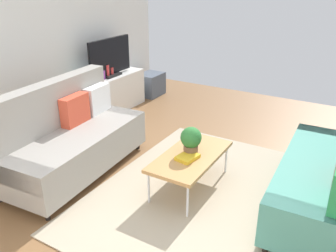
{
  "coord_description": "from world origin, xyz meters",
  "views": [
    {
      "loc": [
        -3.0,
        -1.4,
        2.26
      ],
      "look_at": [
        0.19,
        0.49,
        0.65
      ],
      "focal_mm": 37.67,
      "sensor_mm": 36.0,
      "label": 1
    }
  ],
  "objects_px": {
    "potted_plant": "(191,139)",
    "vase_0": "(84,78)",
    "tv_console": "(112,94)",
    "storage_trunk": "(151,84)",
    "couch_beige": "(71,137)",
    "tv": "(110,58)",
    "vase_1": "(92,76)",
    "couch_green": "(334,175)",
    "coffee_table": "(191,157)",
    "bottle_0": "(104,75)",
    "table_book_0": "(187,157)",
    "bottle_1": "(108,71)",
    "bottle_2": "(112,72)"
  },
  "relations": [
    {
      "from": "potted_plant",
      "to": "vase_0",
      "type": "relative_size",
      "value": 1.78
    },
    {
      "from": "storage_trunk",
      "to": "vase_0",
      "type": "xyz_separation_m",
      "value": [
        -1.68,
        0.15,
        0.51
      ]
    },
    {
      "from": "storage_trunk",
      "to": "vase_1",
      "type": "distance_m",
      "value": 1.59
    },
    {
      "from": "storage_trunk",
      "to": "vase_0",
      "type": "bearing_deg",
      "value": 174.9
    },
    {
      "from": "tv_console",
      "to": "coffee_table",
      "type": "bearing_deg",
      "value": -122.53
    },
    {
      "from": "tv",
      "to": "vase_1",
      "type": "height_order",
      "value": "tv"
    },
    {
      "from": "bottle_0",
      "to": "coffee_table",
      "type": "bearing_deg",
      "value": -119.0
    },
    {
      "from": "storage_trunk",
      "to": "bottle_2",
      "type": "bearing_deg",
      "value": 176.88
    },
    {
      "from": "storage_trunk",
      "to": "couch_green",
      "type": "bearing_deg",
      "value": -122.2
    },
    {
      "from": "couch_beige",
      "to": "tv",
      "type": "relative_size",
      "value": 1.96
    },
    {
      "from": "tv_console",
      "to": "vase_1",
      "type": "height_order",
      "value": "vase_1"
    },
    {
      "from": "bottle_0",
      "to": "bottle_1",
      "type": "height_order",
      "value": "bottle_1"
    },
    {
      "from": "tv_console",
      "to": "potted_plant",
      "type": "bearing_deg",
      "value": -122.23
    },
    {
      "from": "vase_0",
      "to": "coffee_table",
      "type": "bearing_deg",
      "value": -110.8
    },
    {
      "from": "vase_1",
      "to": "vase_0",
      "type": "bearing_deg",
      "value": 180.0
    },
    {
      "from": "tv_console",
      "to": "table_book_0",
      "type": "xyz_separation_m",
      "value": [
        -1.58,
        -2.34,
        0.12
      ]
    },
    {
      "from": "table_book_0",
      "to": "storage_trunk",
      "type": "bearing_deg",
      "value": 39.8
    },
    {
      "from": "vase_0",
      "to": "bottle_0",
      "type": "height_order",
      "value": "vase_0"
    },
    {
      "from": "couch_green",
      "to": "potted_plant",
      "type": "height_order",
      "value": "couch_green"
    },
    {
      "from": "coffee_table",
      "to": "vase_1",
      "type": "bearing_deg",
      "value": 65.57
    },
    {
      "from": "couch_beige",
      "to": "couch_green",
      "type": "height_order",
      "value": "same"
    },
    {
      "from": "tv",
      "to": "tv_console",
      "type": "bearing_deg",
      "value": 90.0
    },
    {
      "from": "storage_trunk",
      "to": "potted_plant",
      "type": "bearing_deg",
      "value": -139.16
    },
    {
      "from": "coffee_table",
      "to": "vase_1",
      "type": "xyz_separation_m",
      "value": [
        1.08,
        2.37,
        0.33
      ]
    },
    {
      "from": "tv_console",
      "to": "bottle_0",
      "type": "distance_m",
      "value": 0.45
    },
    {
      "from": "couch_beige",
      "to": "tv_console",
      "type": "height_order",
      "value": "couch_beige"
    },
    {
      "from": "potted_plant",
      "to": "bottle_1",
      "type": "distance_m",
      "value": 2.64
    },
    {
      "from": "table_book_0",
      "to": "vase_1",
      "type": "relative_size",
      "value": 1.39
    },
    {
      "from": "storage_trunk",
      "to": "bottle_1",
      "type": "xyz_separation_m",
      "value": [
        -1.21,
        0.06,
        0.53
      ]
    },
    {
      "from": "storage_trunk",
      "to": "bottle_1",
      "type": "relative_size",
      "value": 2.4
    },
    {
      "from": "couch_beige",
      "to": "tv",
      "type": "distance_m",
      "value": 2.13
    },
    {
      "from": "vase_1",
      "to": "bottle_1",
      "type": "xyz_separation_m",
      "value": [
        0.29,
        -0.09,
        0.02
      ]
    },
    {
      "from": "vase_1",
      "to": "bottle_0",
      "type": "distance_m",
      "value": 0.21
    },
    {
      "from": "potted_plant",
      "to": "vase_1",
      "type": "distance_m",
      "value": 2.59
    },
    {
      "from": "bottle_0",
      "to": "bottle_1",
      "type": "bearing_deg",
      "value": 0.0
    },
    {
      "from": "bottle_1",
      "to": "bottle_2",
      "type": "xyz_separation_m",
      "value": [
        0.11,
        0.0,
        -0.03
      ]
    },
    {
      "from": "bottle_1",
      "to": "bottle_0",
      "type": "bearing_deg",
      "value": 180.0
    },
    {
      "from": "couch_beige",
      "to": "coffee_table",
      "type": "height_order",
      "value": "couch_beige"
    },
    {
      "from": "bottle_0",
      "to": "bottle_2",
      "type": "relative_size",
      "value": 0.97
    },
    {
      "from": "tv_console",
      "to": "table_book_0",
      "type": "height_order",
      "value": "tv_console"
    },
    {
      "from": "tv_console",
      "to": "potted_plant",
      "type": "xyz_separation_m",
      "value": [
        -1.46,
        -2.31,
        0.27
      ]
    },
    {
      "from": "vase_0",
      "to": "bottle_0",
      "type": "distance_m",
      "value": 0.38
    },
    {
      "from": "couch_green",
      "to": "tv_console",
      "type": "relative_size",
      "value": 1.38
    },
    {
      "from": "bottle_1",
      "to": "coffee_table",
      "type": "bearing_deg",
      "value": -120.94
    },
    {
      "from": "storage_trunk",
      "to": "table_book_0",
      "type": "distance_m",
      "value": 3.5
    },
    {
      "from": "tv_console",
      "to": "tv",
      "type": "xyz_separation_m",
      "value": [
        0.0,
        -0.02,
        0.63
      ]
    },
    {
      "from": "couch_beige",
      "to": "vase_0",
      "type": "xyz_separation_m",
      "value": [
        1.29,
        0.95,
        0.28
      ]
    },
    {
      "from": "coffee_table",
      "to": "potted_plant",
      "type": "distance_m",
      "value": 0.2
    },
    {
      "from": "potted_plant",
      "to": "couch_beige",
      "type": "bearing_deg",
      "value": 106.35
    },
    {
      "from": "couch_green",
      "to": "coffee_table",
      "type": "xyz_separation_m",
      "value": [
        -0.29,
        1.42,
        -0.05
      ]
    }
  ]
}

